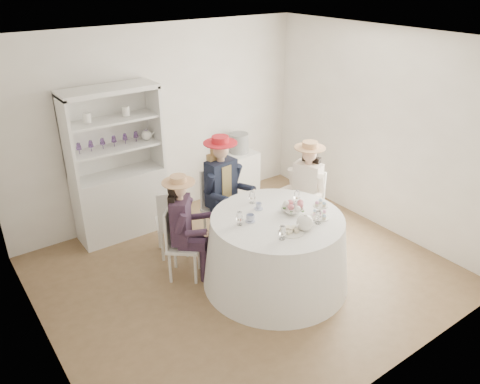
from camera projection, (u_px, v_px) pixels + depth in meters
ground at (245, 273)px, 5.67m from camera, size 4.50×4.50×0.00m
ceiling at (246, 41)px, 4.48m from camera, size 4.50×4.50×0.00m
wall_back at (161, 124)px, 6.53m from camera, size 4.50×0.00×4.50m
wall_front at (399, 254)px, 3.62m from camera, size 4.50×0.00×4.50m
wall_left at (28, 233)px, 3.89m from camera, size 0.00×4.50×4.50m
wall_right at (381, 131)px, 6.26m from camera, size 0.00×4.50×4.50m
tea_table at (276, 250)px, 5.34m from camera, size 1.68×1.68×0.85m
hutch at (119, 185)px, 6.22m from camera, size 1.23×0.52×2.03m
side_table at (239, 174)px, 7.39m from camera, size 0.51×0.51×0.75m
hatbox at (239, 143)px, 7.16m from camera, size 0.37×0.37×0.30m
guest_left at (183, 222)px, 5.30m from camera, size 0.56×0.54×1.30m
guest_mid at (222, 185)px, 5.93m from camera, size 0.55×0.57×1.49m
guest_right at (306, 186)px, 6.05m from camera, size 0.57×0.52×1.38m
spare_chair at (172, 221)px, 5.80m from camera, size 0.49×0.49×0.93m
teacup_a at (250, 218)px, 5.06m from camera, size 0.10×0.10×0.08m
teacup_b at (259, 206)px, 5.32m from camera, size 0.07×0.07×0.07m
teacup_c at (291, 205)px, 5.35m from camera, size 0.11×0.11×0.07m
flower_bowl at (292, 210)px, 5.24m from camera, size 0.28×0.28×0.06m
flower_arrangement at (293, 205)px, 5.22m from camera, size 0.18×0.19×0.07m
table_teapot at (305, 223)px, 4.89m from camera, size 0.25×0.18×0.19m
sandwich_plate at (291, 231)px, 4.86m from camera, size 0.26×0.26×0.06m
cupcake_stand at (320, 211)px, 5.12m from camera, size 0.22×0.22×0.20m
stemware_set at (278, 212)px, 5.12m from camera, size 0.93×0.89×0.15m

